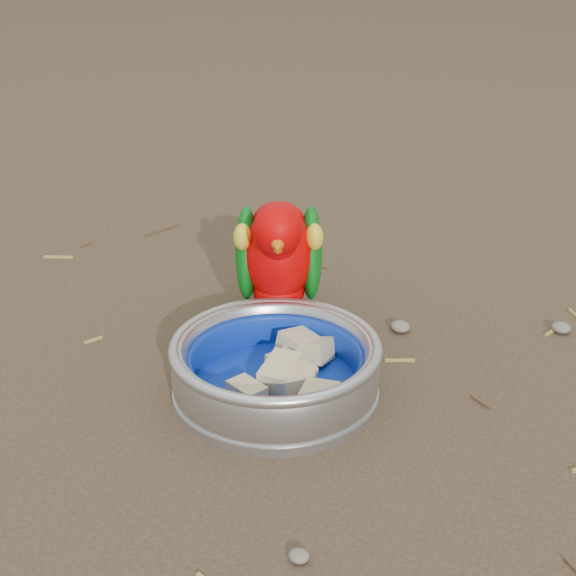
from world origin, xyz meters
The scene contains 6 objects.
ground centered at (0.00, 0.00, 0.00)m, with size 60.00×60.00×0.00m, color #433325.
food_bowl centered at (0.01, 0.02, 0.01)m, with size 0.20×0.20×0.02m, color #B2B2BA.
bowl_wall centered at (0.01, 0.02, 0.04)m, with size 0.20×0.20×0.04m, color #B2B2BA, non-canonical shape.
fruit_wedges centered at (0.01, 0.02, 0.03)m, with size 0.12×0.12×0.03m, color tan, non-canonical shape.
lory_parrot centered at (-0.06, 0.13, 0.08)m, with size 0.10×0.20×0.16m, color #C00001, non-canonical shape.
ground_debris centered at (-0.03, 0.10, 0.00)m, with size 0.90×0.80×0.01m, color olive, non-canonical shape.
Camera 1 is at (0.44, -0.60, 0.48)m, focal length 55.00 mm.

